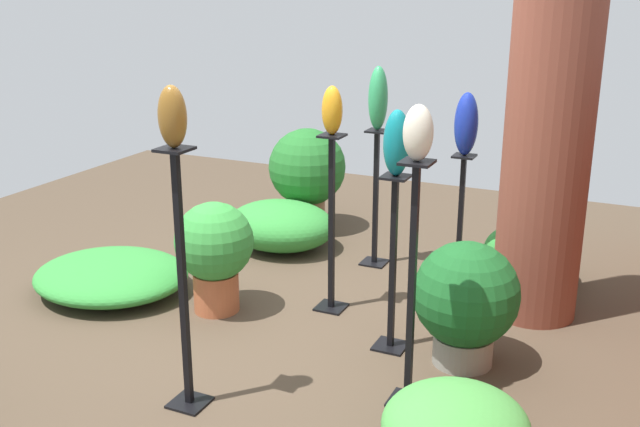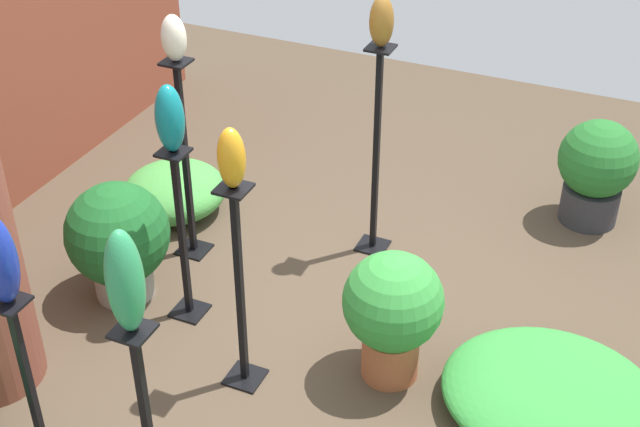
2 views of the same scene
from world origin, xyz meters
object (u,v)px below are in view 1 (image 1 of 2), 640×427
at_px(art_vase_jade, 378,98).
at_px(potted_plant_mid_left, 307,171).
at_px(art_vase_amber, 332,110).
at_px(pedestal_ivory, 411,297).
at_px(pedestal_bronze, 183,292).
at_px(art_vase_cobalt, 466,124).
at_px(potted_plant_back_center, 466,299).
at_px(art_vase_ivory, 418,133).
at_px(art_vase_bronze, 172,117).
at_px(art_vase_teal, 397,143).
at_px(pedestal_cobalt, 460,225).
at_px(pedestal_amber, 332,232).
at_px(brick_pillar, 549,127).
at_px(potted_plant_walkway_edge, 214,249).
at_px(pedestal_jade, 376,204).
at_px(pedestal_teal, 393,272).

distance_m(art_vase_jade, potted_plant_mid_left, 1.34).
bearing_deg(art_vase_amber, pedestal_ivory, 43.23).
distance_m(pedestal_ivory, pedestal_bronze, 1.21).
xyz_separation_m(art_vase_cobalt, potted_plant_back_center, (1.26, 0.37, -0.80)).
bearing_deg(art_vase_amber, art_vase_ivory, 43.23).
bearing_deg(pedestal_ivory, art_vase_bronze, -64.19).
relative_size(pedestal_bronze, art_vase_teal, 3.67).
bearing_deg(potted_plant_back_center, pedestal_cobalt, -163.64).
bearing_deg(pedestal_ivory, art_vase_amber, -136.77).
xyz_separation_m(art_vase_teal, art_vase_bronze, (1.09, -0.78, 0.28)).
distance_m(pedestal_amber, potted_plant_mid_left, 1.78).
distance_m(brick_pillar, potted_plant_mid_left, 2.56).
xyz_separation_m(art_vase_jade, potted_plant_walkway_edge, (1.30, -0.69, -0.90)).
relative_size(pedestal_jade, art_vase_ivory, 3.90).
distance_m(brick_pillar, potted_plant_walkway_edge, 2.38).
bearing_deg(pedestal_jade, art_vase_bronze, -3.96).
relative_size(art_vase_cobalt, art_vase_jade, 0.94).
xyz_separation_m(pedestal_teal, art_vase_jade, (-1.31, -0.61, 0.84)).
xyz_separation_m(pedestal_teal, pedestal_amber, (-0.37, -0.58, 0.06)).
distance_m(pedestal_cobalt, pedestal_jade, 0.71).
bearing_deg(pedestal_ivory, potted_plant_mid_left, -143.68).
height_order(pedestal_cobalt, art_vase_cobalt, art_vase_cobalt).
xyz_separation_m(pedestal_jade, pedestal_ivory, (1.88, 0.92, 0.13)).
relative_size(brick_pillar, pedestal_amber, 2.10).
xyz_separation_m(art_vase_teal, potted_plant_back_center, (0.00, 0.46, -0.90)).
height_order(pedestal_bronze, potted_plant_walkway_edge, pedestal_bronze).
bearing_deg(art_vase_bronze, pedestal_cobalt, 159.68).
height_order(art_vase_bronze, art_vase_amber, art_vase_bronze).
relative_size(pedestal_amber, art_vase_bronze, 4.04).
relative_size(brick_pillar, pedestal_teal, 2.34).
xyz_separation_m(brick_pillar, pedestal_cobalt, (-0.35, -0.63, -0.87)).
bearing_deg(potted_plant_back_center, potted_plant_mid_left, -133.90).
bearing_deg(art_vase_jade, art_vase_teal, 25.06).
bearing_deg(pedestal_teal, art_vase_cobalt, 175.82).
relative_size(art_vase_teal, art_vase_amber, 1.22).
bearing_deg(pedestal_bronze, potted_plant_walkway_edge, -154.65).
xyz_separation_m(pedestal_cobalt, art_vase_bronze, (2.36, -0.87, 1.15)).
relative_size(pedestal_ivory, potted_plant_mid_left, 1.46).
xyz_separation_m(brick_pillar, art_vase_ivory, (1.48, -0.42, 0.20)).
bearing_deg(pedestal_bronze, pedestal_jade, 176.04).
height_order(pedestal_teal, potted_plant_mid_left, pedestal_teal).
distance_m(pedestal_teal, pedestal_amber, 0.69).
height_order(pedestal_ivory, potted_plant_mid_left, pedestal_ivory).
bearing_deg(pedestal_ivory, potted_plant_back_center, 164.30).
height_order(art_vase_ivory, art_vase_bronze, art_vase_bronze).
height_order(pedestal_jade, potted_plant_walkway_edge, pedestal_jade).
bearing_deg(potted_plant_back_center, art_vase_bronze, -48.74).
bearing_deg(art_vase_bronze, art_vase_jade, 176.04).
bearing_deg(pedestal_ivory, art_vase_jade, -153.97).
relative_size(art_vase_jade, potted_plant_walkway_edge, 0.62).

